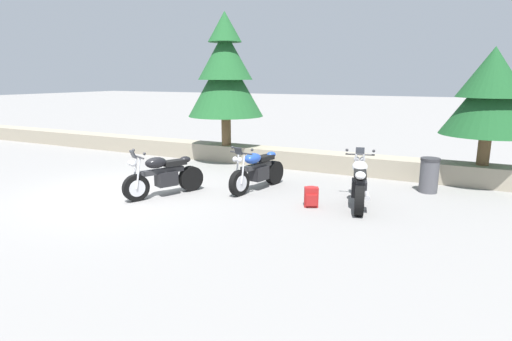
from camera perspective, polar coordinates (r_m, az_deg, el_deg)
The scene contains 9 objects.
ground_plane at distance 10.77m, azimuth -17.91°, elevation -3.02°, with size 120.00×120.00×0.00m, color gray.
stone_wall at distance 14.43m, azimuth -4.63°, elevation 2.51°, with size 36.00×0.80×0.55m, color gray.
motorcycle_black_near_left at distance 10.20m, azimuth -12.49°, elevation -0.73°, with size 1.08×1.94×1.18m.
motorcycle_blue_centre at distance 10.51m, azimuth 0.12°, elevation -0.05°, with size 0.74×2.05×1.18m.
motorcycle_white_far_right at distance 9.52m, azimuth 13.86°, elevation -1.75°, with size 0.85×2.04×1.18m.
rider_backpack at distance 9.24m, azimuth 7.53°, elevation -3.47°, with size 0.35×0.33×0.47m.
pine_tree_far_left at distance 13.93m, azimuth -4.19°, elevation 13.06°, with size 2.45×2.45×4.27m.
pine_tree_mid_left at distance 12.20m, azimuth 29.28°, elevation 9.13°, with size 2.29×2.29×2.98m.
trash_bin at distance 11.12m, azimuth 22.47°, elevation -0.59°, with size 0.46×0.46×0.86m.
Camera 1 is at (7.36, -7.35, 2.77)m, focal length 29.43 mm.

